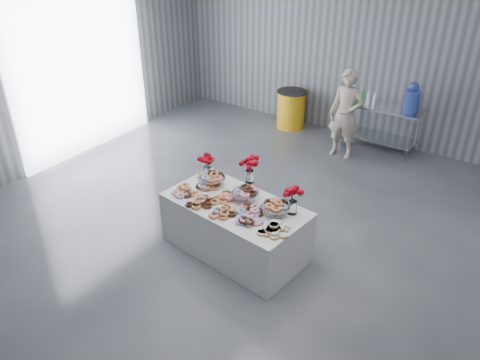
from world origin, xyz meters
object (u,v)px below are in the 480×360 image
at_px(trash_barrel, 291,109).
at_px(water_jug, 412,98).
at_px(display_table, 235,227).
at_px(person, 346,114).
at_px(prep_table, 380,119).

bearing_deg(trash_barrel, water_jug, 0.00).
bearing_deg(display_table, trash_barrel, 109.29).
relative_size(display_table, person, 1.13).
xyz_separation_m(water_jug, trash_barrel, (-2.44, -0.00, -0.74)).
relative_size(water_jug, person, 0.33).
height_order(display_table, person, person).
relative_size(person, trash_barrel, 2.09).
height_order(water_jug, person, person).
height_order(display_table, trash_barrel, trash_barrel).
relative_size(display_table, water_jug, 3.43).
bearing_deg(person, display_table, -91.83).
bearing_deg(prep_table, water_jug, -0.00).
bearing_deg(trash_barrel, display_table, -70.71).
bearing_deg(water_jug, display_table, -103.05).
bearing_deg(trash_barrel, person, -24.23).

